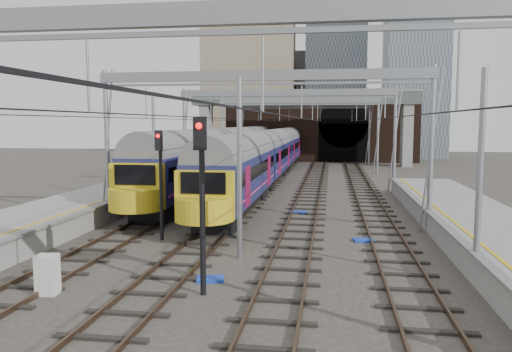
% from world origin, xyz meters
% --- Properties ---
extents(ground, '(160.00, 160.00, 0.00)m').
position_xyz_m(ground, '(0.00, 0.00, 0.00)').
color(ground, '#38332D').
rests_on(ground, ground).
extents(platform_left, '(4.32, 55.00, 1.12)m').
position_xyz_m(platform_left, '(-10.18, 2.50, 0.55)').
color(platform_left, gray).
rests_on(platform_left, ground).
extents(tracks, '(14.40, 80.00, 0.22)m').
position_xyz_m(tracks, '(0.00, 15.00, 0.02)').
color(tracks, '#4C3828').
rests_on(tracks, ground).
extents(overhead_line, '(16.80, 80.00, 8.00)m').
position_xyz_m(overhead_line, '(0.00, 21.49, 6.57)').
color(overhead_line, gray).
rests_on(overhead_line, ground).
extents(retaining_wall, '(28.00, 2.75, 9.00)m').
position_xyz_m(retaining_wall, '(1.40, 51.93, 4.33)').
color(retaining_wall, '#301D15').
rests_on(retaining_wall, ground).
extents(overbridge, '(28.00, 3.00, 9.25)m').
position_xyz_m(overbridge, '(0.00, 46.00, 7.27)').
color(overbridge, gray).
rests_on(overbridge, ground).
extents(city_skyline, '(37.50, 27.50, 60.00)m').
position_xyz_m(city_skyline, '(2.73, 70.48, 17.09)').
color(city_skyline, tan).
rests_on(city_skyline, ground).
extents(train_main, '(2.71, 62.78, 4.70)m').
position_xyz_m(train_main, '(-2.00, 35.51, 2.44)').
color(train_main, black).
rests_on(train_main, ground).
extents(train_second, '(2.82, 48.98, 4.85)m').
position_xyz_m(train_second, '(-6.00, 30.80, 2.50)').
color(train_second, black).
rests_on(train_second, ground).
extents(signal_near_left, '(0.39, 0.47, 4.95)m').
position_xyz_m(signal_near_left, '(-4.03, 4.39, 3.11)').
color(signal_near_left, black).
rests_on(signal_near_left, ground).
extents(signal_near_centre, '(0.40, 0.49, 5.45)m').
position_xyz_m(signal_near_centre, '(-0.35, -2.34, 3.39)').
color(signal_near_centre, black).
rests_on(signal_near_centre, ground).
extents(relay_cabinet, '(0.67, 0.58, 1.24)m').
position_xyz_m(relay_cabinet, '(-5.10, -2.97, 0.62)').
color(relay_cabinet, silver).
rests_on(relay_cabinet, ground).
extents(equip_cover_a, '(1.02, 0.81, 0.11)m').
position_xyz_m(equip_cover_a, '(-0.47, -0.91, 0.05)').
color(equip_cover_a, '#183CB7').
rests_on(equip_cover_a, ground).
extents(equip_cover_b, '(1.07, 0.86, 0.11)m').
position_xyz_m(equip_cover_b, '(1.63, 12.08, 0.06)').
color(equip_cover_b, '#183CB7').
rests_on(equip_cover_b, ground).
extents(equip_cover_c, '(1.01, 0.80, 0.11)m').
position_xyz_m(equip_cover_c, '(4.97, 5.56, 0.05)').
color(equip_cover_c, '#183CB7').
rests_on(equip_cover_c, ground).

